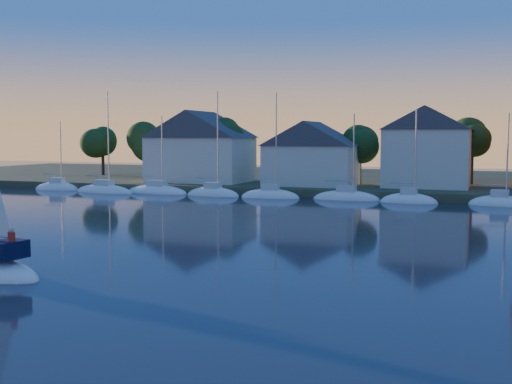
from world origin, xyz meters
The scene contains 8 objects.
ground centered at (0.00, 0.00, 0.00)m, with size 260.00×260.00×0.00m, color black.
shoreline_land centered at (0.00, 75.00, 0.00)m, with size 160.00×50.00×2.00m, color #303A22.
wooden_dock centered at (0.00, 52.00, 0.00)m, with size 120.00×3.00×1.00m, color brown.
clubhouse_west centered at (-22.00, 58.00, 5.93)m, with size 13.65×9.45×9.64m.
clubhouse_centre centered at (-6.00, 57.00, 5.13)m, with size 11.55×8.40×8.08m.
clubhouse_east centered at (8.00, 59.00, 6.00)m, with size 10.50×8.40×9.80m.
tree_line centered at (2.00, 63.00, 7.18)m, with size 93.40×5.40×8.90m.
moored_fleet centered at (4.00, 49.00, 0.10)m, with size 95.50×2.40×12.05m.
Camera 1 is at (15.67, -21.70, 7.22)m, focal length 45.00 mm.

